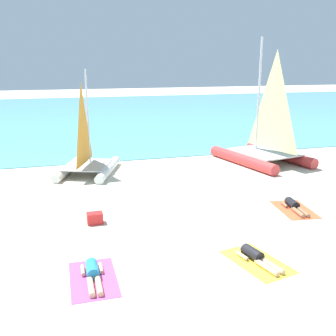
{
  "coord_description": "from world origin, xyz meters",
  "views": [
    {
      "loc": [
        -4.02,
        -8.67,
        5.04
      ],
      "look_at": [
        0.0,
        5.16,
        1.2
      ],
      "focal_mm": 42.64,
      "sensor_mm": 36.0,
      "label": 1
    }
  ],
  "objects": [
    {
      "name": "towel_left",
      "position": [
        -3.36,
        0.04,
        0.01
      ],
      "size": [
        1.13,
        1.92,
        0.01
      ],
      "primitive_type": "cube",
      "rotation": [
        0.0,
        0.0,
        -0.02
      ],
      "color": "#D84C99",
      "rests_on": "ground"
    },
    {
      "name": "cooler_box",
      "position": [
        -2.94,
        3.47,
        0.18
      ],
      "size": [
        0.5,
        0.36,
        0.36
      ],
      "primitive_type": "cube",
      "color": "red",
      "rests_on": "ground"
    },
    {
      "name": "towel_middle",
      "position": [
        0.83,
        -0.3,
        0.01
      ],
      "size": [
        1.48,
        2.09,
        0.01
      ],
      "primitive_type": "cube",
      "rotation": [
        0.0,
        0.0,
        0.21
      ],
      "color": "yellow",
      "rests_on": "ground"
    },
    {
      "name": "sunbather_middle",
      "position": [
        0.82,
        -0.23,
        0.13
      ],
      "size": [
        0.72,
        1.56,
        0.3
      ],
      "rotation": [
        0.0,
        0.0,
        0.21
      ],
      "color": "black",
      "rests_on": "towel_middle"
    },
    {
      "name": "ocean_water",
      "position": [
        0.0,
        31.46,
        0.03
      ],
      "size": [
        120.0,
        40.0,
        0.05
      ],
      "primitive_type": "cube",
      "color": "#5BB2C1",
      "rests_on": "ground"
    },
    {
      "name": "sunbather_right",
      "position": [
        3.95,
        2.82,
        0.13
      ],
      "size": [
        0.62,
        1.57,
        0.3
      ],
      "rotation": [
        0.0,
        0.0,
        -0.14
      ],
      "color": "black",
      "rests_on": "towel_right"
    },
    {
      "name": "sailboat_red",
      "position": [
        6.27,
        9.14,
        0.93
      ],
      "size": [
        4.0,
        5.33,
        6.25
      ],
      "rotation": [
        0.0,
        0.0,
        0.21
      ],
      "color": "#CC3838",
      "rests_on": "ground"
    },
    {
      "name": "ground_plane",
      "position": [
        0.0,
        10.0,
        0.0
      ],
      "size": [
        120.0,
        120.0,
        0.0
      ],
      "primitive_type": "plane",
      "color": "beige"
    },
    {
      "name": "sailboat_white",
      "position": [
        -2.62,
        9.54,
        0.7
      ],
      "size": [
        3.44,
        4.2,
        4.73
      ],
      "rotation": [
        0.0,
        0.0,
        -0.36
      ],
      "color": "white",
      "rests_on": "ground"
    },
    {
      "name": "sunbather_left",
      "position": [
        -3.35,
        0.1,
        0.13
      ],
      "size": [
        0.55,
        1.56,
        0.3
      ],
      "rotation": [
        0.0,
        0.0,
        -0.02
      ],
      "color": "#268CCC",
      "rests_on": "towel_left"
    },
    {
      "name": "towel_right",
      "position": [
        3.95,
        2.75,
        0.01
      ],
      "size": [
        1.35,
        2.03,
        0.01
      ],
      "primitive_type": "cube",
      "rotation": [
        0.0,
        0.0,
        -0.14
      ],
      "color": "#EA5933",
      "rests_on": "ground"
    }
  ]
}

